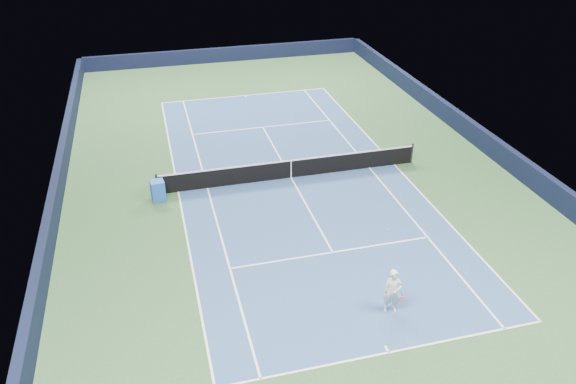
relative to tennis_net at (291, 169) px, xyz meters
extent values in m
plane|color=#2C502B|center=(0.00, 0.00, -0.50)|extent=(40.00, 40.00, 0.00)
cube|color=black|center=(0.00, 19.82, 0.05)|extent=(22.00, 0.35, 1.10)
cube|color=black|center=(10.82, 0.00, 0.05)|extent=(0.35, 40.00, 1.10)
cube|color=black|center=(-10.82, 0.00, 0.05)|extent=(0.35, 40.00, 1.10)
cube|color=navy|center=(0.00, 0.00, -0.50)|extent=(10.97, 23.77, 0.01)
cube|color=white|center=(0.00, 11.88, -0.50)|extent=(10.97, 0.08, 0.00)
cube|color=white|center=(0.00, -11.88, -0.50)|extent=(10.97, 0.08, 0.00)
cube|color=white|center=(5.49, 0.00, -0.50)|extent=(0.08, 23.77, 0.00)
cube|color=white|center=(-5.49, 0.00, -0.50)|extent=(0.08, 23.77, 0.00)
cube|color=white|center=(4.12, 0.00, -0.50)|extent=(0.08, 23.77, 0.00)
cube|color=white|center=(-4.12, 0.00, -0.50)|extent=(0.08, 23.77, 0.00)
cube|color=white|center=(0.00, 6.40, -0.50)|extent=(8.23, 0.08, 0.00)
cube|color=white|center=(0.00, -6.40, -0.50)|extent=(8.23, 0.08, 0.00)
cube|color=white|center=(0.00, 0.00, -0.50)|extent=(0.08, 12.80, 0.00)
cube|color=white|center=(0.00, 11.73, -0.50)|extent=(0.08, 0.30, 0.00)
cube|color=white|center=(0.00, -11.73, -0.50)|extent=(0.08, 0.30, 0.00)
cylinder|color=black|center=(-6.40, 0.00, 0.03)|extent=(0.10, 0.10, 1.07)
cylinder|color=black|center=(6.40, 0.00, 0.03)|extent=(0.10, 0.10, 1.07)
cube|color=black|center=(0.00, 0.00, -0.05)|extent=(12.80, 0.03, 0.91)
cube|color=white|center=(0.00, 0.00, 0.44)|extent=(12.80, 0.04, 0.06)
cube|color=white|center=(0.00, 0.00, -0.05)|extent=(0.05, 0.04, 0.91)
cube|color=blue|center=(-6.40, -0.54, -0.01)|extent=(0.67, 0.62, 0.99)
cube|color=white|center=(-6.11, -0.54, -0.05)|extent=(0.04, 0.44, 0.44)
imported|color=white|center=(0.83, -10.11, 0.34)|extent=(0.70, 0.55, 1.69)
cylinder|color=pink|center=(1.15, -10.16, 0.20)|extent=(0.03, 0.03, 0.28)
cylinder|color=black|center=(1.15, -10.16, -0.04)|extent=(0.28, 0.02, 0.28)
cylinder|color=pink|center=(1.15, -10.16, -0.04)|extent=(0.30, 0.03, 0.30)
sphere|color=#AABF28|center=(0.93, -9.11, 2.18)|extent=(0.07, 0.07, 0.07)
camera|label=1|loc=(-6.29, -23.37, 12.66)|focal=35.00mm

